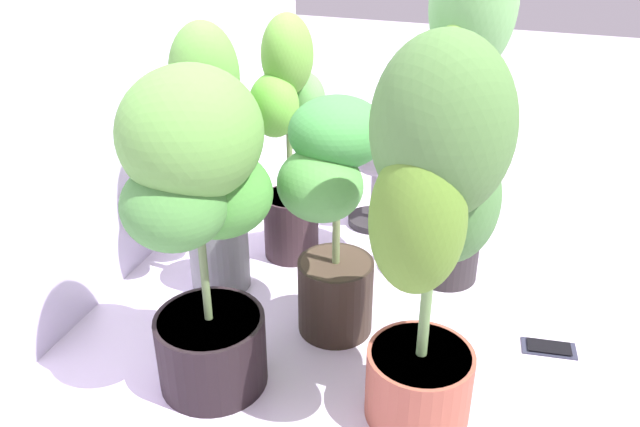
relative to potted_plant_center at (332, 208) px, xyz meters
The scene contains 9 objects.
ground_plane 0.42m from the potted_plant_center, 70.11° to the right, with size 8.00×8.00×0.00m, color silver.
potted_plant_center is the anchor object (origin of this frame).
potted_plant_back_center 0.42m from the potted_plant_center, 72.44° to the left, with size 0.31×0.27×0.81m.
potted_plant_front_right 0.51m from the potted_plant_center, 34.63° to the right, with size 0.32×0.28×1.04m.
potted_plant_back_left 0.37m from the potted_plant_center, 141.59° to the left, with size 0.42×0.38×0.82m.
potted_plant_back_right 0.44m from the potted_plant_center, 35.07° to the left, with size 0.35×0.24×0.80m.
potted_plant_front_left 0.40m from the potted_plant_center, 128.72° to the right, with size 0.43×0.34×0.91m.
cell_phone 0.71m from the potted_plant_center, 79.19° to the right, with size 0.09×0.15×0.01m.
floor_fan 0.66m from the potted_plant_center, ahead, with size 0.21×0.21×0.40m.
Camera 1 is at (-1.47, -0.29, 1.17)m, focal length 37.07 mm.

